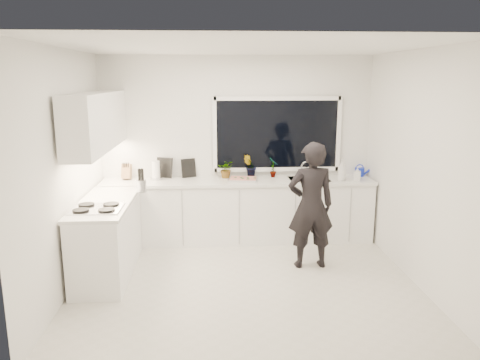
{
  "coord_description": "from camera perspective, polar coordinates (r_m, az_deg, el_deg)",
  "views": [
    {
      "loc": [
        -0.38,
        -5.18,
        2.38
      ],
      "look_at": [
        -0.04,
        0.4,
        1.15
      ],
      "focal_mm": 35.0,
      "sensor_mm": 36.0,
      "label": 1
    }
  ],
  "objects": [
    {
      "name": "countertop_back",
      "position": [
        6.8,
        -0.25,
        -0.18
      ],
      "size": [
        3.94,
        0.62,
        0.04
      ],
      "primitive_type": "cube",
      "color": "silver",
      "rests_on": "base_cabinets_back"
    },
    {
      "name": "picture_frame_large",
      "position": [
        7.01,
        -6.29,
        1.47
      ],
      "size": [
        0.21,
        0.11,
        0.28
      ],
      "primitive_type": "cube",
      "rotation": [
        0.0,
        0.0,
        0.41
      ],
      "color": "black",
      "rests_on": "countertop_back"
    },
    {
      "name": "wall_back",
      "position": [
        7.03,
        -0.4,
        3.97
      ],
      "size": [
        4.0,
        0.02,
        2.7
      ],
      "primitive_type": "cube",
      "color": "white",
      "rests_on": "ground"
    },
    {
      "name": "base_cabinets_back",
      "position": [
        6.92,
        -0.25,
        -3.88
      ],
      "size": [
        3.92,
        0.58,
        0.88
      ],
      "primitive_type": "cube",
      "color": "white",
      "rests_on": "floor"
    },
    {
      "name": "watering_can",
      "position": [
        7.28,
        14.36,
        0.97
      ],
      "size": [
        0.16,
        0.16,
        0.13
      ],
      "primitive_type": "cylinder",
      "rotation": [
        0.0,
        0.0,
        0.15
      ],
      "color": "#1429C4",
      "rests_on": "countertop_back"
    },
    {
      "name": "wall_right",
      "position": [
        5.8,
        20.87,
        1.35
      ],
      "size": [
        0.02,
        3.5,
        2.7
      ],
      "primitive_type": "cube",
      "color": "white",
      "rests_on": "ground"
    },
    {
      "name": "countertop_left",
      "position": [
        5.87,
        -16.12,
        -2.7
      ],
      "size": [
        0.62,
        1.6,
        0.04
      ],
      "primitive_type": "cube",
      "color": "silver",
      "rests_on": "base_cabinets_left"
    },
    {
      "name": "stovetop",
      "position": [
        5.54,
        -17.11,
        -3.29
      ],
      "size": [
        0.56,
        0.48,
        0.03
      ],
      "primitive_type": "cube",
      "color": "black",
      "rests_on": "countertop_left"
    },
    {
      "name": "faucet",
      "position": [
        7.11,
        8.14,
        1.33
      ],
      "size": [
        0.03,
        0.03,
        0.22
      ],
      "primitive_type": "cylinder",
      "color": "silver",
      "rests_on": "countertop_back"
    },
    {
      "name": "ceiling",
      "position": [
        5.21,
        0.68,
        16.03
      ],
      "size": [
        4.0,
        3.5,
        0.02
      ],
      "primitive_type": "cube",
      "color": "white",
      "rests_on": "wall_back"
    },
    {
      "name": "pizza",
      "position": [
        6.77,
        0.39,
        0.22
      ],
      "size": [
        0.41,
        0.32,
        0.01
      ],
      "primitive_type": "cube",
      "rotation": [
        0.0,
        0.0,
        -0.14
      ],
      "color": "red",
      "rests_on": "pizza_tray"
    },
    {
      "name": "knife_block",
      "position": [
        7.02,
        -13.65,
        0.95
      ],
      "size": [
        0.14,
        0.12,
        0.22
      ],
      "primitive_type": "cube",
      "rotation": [
        0.0,
        0.0,
        -0.15
      ],
      "color": "#A16A4B",
      "rests_on": "countertop_back"
    },
    {
      "name": "herb_plants",
      "position": [
        6.93,
        0.36,
        1.49
      ],
      "size": [
        0.9,
        0.23,
        0.34
      ],
      "color": "#26662D",
      "rests_on": "countertop_back"
    },
    {
      "name": "base_cabinets_left",
      "position": [
        6.0,
        -15.86,
        -6.94
      ],
      "size": [
        0.58,
        1.6,
        0.88
      ],
      "primitive_type": "cube",
      "color": "white",
      "rests_on": "floor"
    },
    {
      "name": "upper_cabinets",
      "position": [
        6.07,
        -17.07,
        6.85
      ],
      "size": [
        0.34,
        2.1,
        0.7
      ],
      "primitive_type": "cube",
      "color": "white",
      "rests_on": "wall_left"
    },
    {
      "name": "floor",
      "position": [
        5.72,
        0.61,
        -12.3
      ],
      "size": [
        4.0,
        3.5,
        0.02
      ],
      "primitive_type": "cube",
      "color": "beige",
      "rests_on": "ground"
    },
    {
      "name": "wall_left",
      "position": [
        5.53,
        -20.61,
        0.87
      ],
      "size": [
        0.02,
        3.5,
        2.7
      ],
      "primitive_type": "cube",
      "color": "white",
      "rests_on": "ground"
    },
    {
      "name": "sink",
      "position": [
        6.95,
        8.42,
        -0.28
      ],
      "size": [
        0.58,
        0.42,
        0.14
      ],
      "primitive_type": "cube",
      "color": "silver",
      "rests_on": "countertop_back"
    },
    {
      "name": "utensil_crock",
      "position": [
        6.21,
        -11.94,
        -0.72
      ],
      "size": [
        0.15,
        0.15,
        0.16
      ],
      "primitive_type": "cylinder",
      "rotation": [
        0.0,
        0.0,
        -0.13
      ],
      "color": "silver",
      "rests_on": "countertop_left"
    },
    {
      "name": "person",
      "position": [
        5.94,
        8.62,
        -3.1
      ],
      "size": [
        0.61,
        0.42,
        1.61
      ],
      "primitive_type": "imported",
      "rotation": [
        0.0,
        0.0,
        3.2
      ],
      "color": "black",
      "rests_on": "floor"
    },
    {
      "name": "picture_frame_small",
      "position": [
        7.03,
        -9.2,
        1.5
      ],
      "size": [
        0.24,
        0.11,
        0.3
      ],
      "primitive_type": "cube",
      "rotation": [
        0.0,
        0.0,
        -0.37
      ],
      "color": "black",
      "rests_on": "countertop_back"
    },
    {
      "name": "pizza_tray",
      "position": [
        6.77,
        0.39,
        0.08
      ],
      "size": [
        0.45,
        0.36,
        0.03
      ],
      "primitive_type": "cube",
      "rotation": [
        0.0,
        0.0,
        -0.14
      ],
      "color": "#B9BABE",
      "rests_on": "countertop_back"
    },
    {
      "name": "window",
      "position": [
        7.03,
        4.53,
        5.58
      ],
      "size": [
        1.8,
        0.02,
        1.0
      ],
      "primitive_type": "cube",
      "color": "black",
      "rests_on": "wall_back"
    },
    {
      "name": "soap_bottles",
      "position": [
        6.89,
        12.84,
        1.04
      ],
      "size": [
        0.36,
        0.13,
        0.31
      ],
      "color": "#D8BF66",
      "rests_on": "countertop_back"
    },
    {
      "name": "paper_towel_roll",
      "position": [
        6.91,
        -10.2,
        1.11
      ],
      "size": [
        0.14,
        0.14,
        0.26
      ],
      "primitive_type": "cylinder",
      "rotation": [
        0.0,
        0.0,
        0.31
      ],
      "color": "white",
      "rests_on": "countertop_back"
    }
  ]
}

